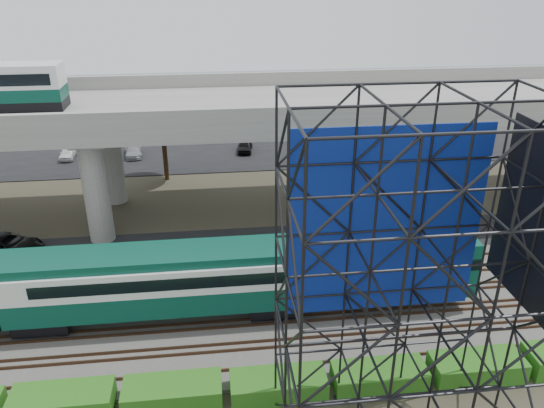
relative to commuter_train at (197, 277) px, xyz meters
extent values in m
plane|color=#474233|center=(2.78, -2.00, -2.88)|extent=(140.00, 140.00, 0.00)
cube|color=slate|center=(2.78, 0.00, -2.78)|extent=(90.00, 12.00, 0.20)
cube|color=black|center=(2.78, 8.50, -2.84)|extent=(90.00, 5.00, 0.08)
cube|color=black|center=(2.78, 32.00, -2.84)|extent=(90.00, 18.00, 0.08)
cube|color=#4A5D7A|center=(2.78, 54.00, -2.87)|extent=(140.00, 40.00, 0.03)
cube|color=#472D1E|center=(2.78, -4.72, -2.60)|extent=(90.00, 0.08, 0.16)
cube|color=#472D1E|center=(2.78, -3.28, -2.60)|extent=(90.00, 0.08, 0.16)
cube|color=#472D1E|center=(2.78, -2.72, -2.60)|extent=(90.00, 0.08, 0.16)
cube|color=#472D1E|center=(2.78, -1.28, -2.60)|extent=(90.00, 0.08, 0.16)
cube|color=#472D1E|center=(2.78, -0.72, -2.60)|extent=(90.00, 0.08, 0.16)
cube|color=#472D1E|center=(2.78, 0.72, -2.60)|extent=(90.00, 0.08, 0.16)
cube|color=#472D1E|center=(2.78, 1.28, -2.60)|extent=(90.00, 0.08, 0.16)
cube|color=#472D1E|center=(2.78, 2.72, -2.60)|extent=(90.00, 0.08, 0.16)
cube|color=#472D1E|center=(2.78, 3.28, -2.60)|extent=(90.00, 0.08, 0.16)
cube|color=#472D1E|center=(2.78, 4.72, -2.60)|extent=(90.00, 0.08, 0.16)
cube|color=black|center=(-8.62, 0.00, -2.07)|extent=(3.00, 2.20, 0.90)
cube|color=black|center=(4.38, 0.00, -2.07)|extent=(3.00, 2.20, 0.90)
cube|color=#083E30|center=(-2.12, 0.00, -0.92)|extent=(19.00, 3.00, 1.40)
cube|color=silver|center=(-2.12, 0.00, 0.53)|extent=(19.00, 3.00, 1.50)
cube|color=#083E30|center=(-2.12, 0.00, 1.53)|extent=(19.00, 2.60, 0.50)
cube|color=black|center=(-1.12, 0.00, 0.58)|extent=(15.00, 3.06, 0.70)
cube|color=#083E30|center=(11.88, 0.00, 0.08)|extent=(8.00, 3.00, 3.40)
cube|color=#9E9B93|center=(2.78, 14.00, 5.72)|extent=(80.00, 12.00, 1.20)
cube|color=#9E9B93|center=(2.78, 8.25, 6.87)|extent=(80.00, 0.50, 1.10)
cube|color=#9E9B93|center=(2.78, 19.75, 6.87)|extent=(80.00, 0.50, 1.10)
cylinder|color=#9E9B93|center=(-7.22, 10.50, 1.12)|extent=(1.80, 1.80, 8.00)
cylinder|color=#9E9B93|center=(-7.22, 17.50, 1.12)|extent=(1.80, 1.80, 8.00)
cube|color=#9E9B93|center=(-7.22, 14.00, 4.82)|extent=(2.40, 9.00, 0.60)
cylinder|color=#9E9B93|center=(12.78, 10.50, 1.12)|extent=(1.80, 1.80, 8.00)
cylinder|color=#9E9B93|center=(12.78, 17.50, 1.12)|extent=(1.80, 1.80, 8.00)
cube|color=#9E9B93|center=(12.78, 14.00, 4.82)|extent=(2.40, 9.00, 0.60)
cylinder|color=#9E9B93|center=(30.78, 17.50, 1.12)|extent=(1.80, 1.80, 8.00)
cube|color=navy|center=(8.05, -6.95, 6.42)|extent=(8.10, 0.08, 8.25)
cube|color=black|center=(12.60, -10.00, 7.62)|extent=(0.06, 5.40, 6.75)
cube|color=#215814|center=(-6.22, -6.30, -2.28)|extent=(4.60, 1.80, 1.20)
cube|color=#215814|center=(-1.22, -6.30, -2.31)|extent=(4.60, 1.80, 1.15)
cube|color=#215814|center=(3.78, -6.30, -2.37)|extent=(4.60, 1.80, 1.03)
cube|color=#215814|center=(8.78, -6.30, -2.38)|extent=(4.60, 1.80, 1.01)
cube|color=#215814|center=(13.78, -6.30, -2.32)|extent=(4.60, 1.80, 1.12)
cylinder|color=#382314|center=(16.78, 10.50, -0.48)|extent=(0.44, 0.44, 4.80)
ellipsoid|color=#215814|center=(16.78, 10.50, 2.72)|extent=(4.94, 4.94, 4.18)
cylinder|color=#382314|center=(-3.22, 22.00, -0.48)|extent=(0.44, 0.44, 4.80)
ellipsoid|color=#215814|center=(-3.22, 22.00, 2.72)|extent=(4.94, 4.94, 4.18)
imported|color=black|center=(-13.55, 9.04, -2.07)|extent=(5.77, 4.06, 1.46)
imported|color=white|center=(-13.82, 29.00, -2.22)|extent=(1.44, 3.44, 1.16)
imported|color=#A8AAB0|center=(-10.50, 34.00, -2.24)|extent=(1.76, 3.55, 1.12)
imported|color=gray|center=(-7.13, 29.00, -2.22)|extent=(2.14, 4.17, 1.16)
imported|color=silver|center=(1.58, 34.00, -2.23)|extent=(2.36, 4.28, 1.14)
imported|color=black|center=(4.71, 29.00, -2.18)|extent=(1.94, 3.82, 1.24)
imported|color=#9B9DA2|center=(11.65, 34.00, -2.23)|extent=(1.31, 3.52, 1.15)
imported|color=silver|center=(14.08, 29.00, -2.18)|extent=(2.45, 4.55, 1.25)
imported|color=#B7BABF|center=(19.37, 34.00, -2.18)|extent=(2.20, 4.54, 1.24)
camera|label=1|loc=(1.20, -25.48, 16.23)|focal=35.00mm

